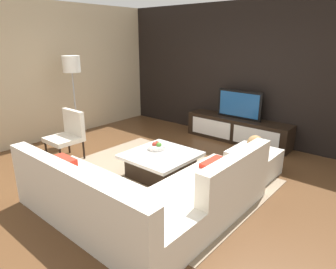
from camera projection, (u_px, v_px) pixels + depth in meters
The scene contains 13 objects.
ground_plane at pixel (162, 180), 4.64m from camera, with size 14.00×14.00×0.00m, color brown.
feature_wall_back at pixel (249, 73), 6.16m from camera, with size 6.40×0.12×2.80m, color black.
side_wall_left at pixel (54, 72), 6.33m from camera, with size 0.12×5.20×2.80m, color #C6B28E.
area_rug at pixel (157, 178), 4.70m from camera, with size 3.18×2.40×0.01m, color gray.
media_console at pixel (237, 130), 6.30m from camera, with size 2.21×0.49×0.50m.
television at pixel (239, 104), 6.13m from camera, with size 0.96×0.06×0.58m.
sectional_couch at pixel (143, 197), 3.59m from camera, with size 2.42×2.30×0.81m.
coffee_table at pixel (161, 164), 4.71m from camera, with size 1.00×1.01×0.38m.
accent_chair_near at pixel (68, 132), 5.35m from camera, with size 0.56×0.54×0.87m.
floor_lamp at pixel (72, 69), 5.93m from camera, with size 0.34×0.34×1.76m.
ottoman at pixel (253, 162), 4.78m from camera, with size 0.70×0.70×0.40m, color silver.
fruit_bowl at pixel (157, 146), 4.82m from camera, with size 0.28×0.28×0.13m.
decorative_ball at pixel (255, 143), 4.68m from camera, with size 0.25×0.25×0.25m, color #AD8451.
Camera 1 is at (2.80, -3.13, 2.10)m, focal length 32.13 mm.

